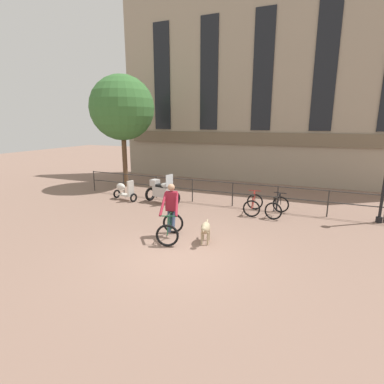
% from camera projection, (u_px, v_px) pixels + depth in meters
% --- Properties ---
extents(ground_plane, '(60.00, 60.00, 0.00)m').
position_uv_depth(ground_plane, '(181.00, 253.00, 8.30)').
color(ground_plane, '#846656').
extents(canal_railing, '(15.05, 0.05, 1.05)m').
position_uv_depth(canal_railing, '(233.00, 190.00, 12.79)').
color(canal_railing, '#2D2B28').
rests_on(canal_railing, ground_plane).
extents(building_facade, '(18.00, 0.72, 11.40)m').
position_uv_depth(building_facade, '(263.00, 83.00, 16.82)').
color(building_facade, gray).
rests_on(building_facade, ground_plane).
extents(cyclist_with_bike, '(1.01, 1.32, 1.70)m').
position_uv_depth(cyclist_with_bike, '(171.00, 214.00, 9.26)').
color(cyclist_with_bike, black).
rests_on(cyclist_with_bike, ground_plane).
extents(dog, '(0.41, 0.97, 0.64)m').
position_uv_depth(dog, '(205.00, 229.00, 8.92)').
color(dog, tan).
rests_on(dog, ground_plane).
extents(parked_motorcycle, '(1.72, 0.98, 1.35)m').
position_uv_depth(parked_motorcycle, '(162.00, 191.00, 13.28)').
color(parked_motorcycle, black).
rests_on(parked_motorcycle, ground_plane).
extents(parked_bicycle_near_lamp, '(0.75, 1.16, 0.86)m').
position_uv_depth(parked_bicycle_near_lamp, '(253.00, 204.00, 11.88)').
color(parked_bicycle_near_lamp, black).
rests_on(parked_bicycle_near_lamp, ground_plane).
extents(parked_bicycle_mid_left, '(0.80, 1.19, 0.86)m').
position_uv_depth(parked_bicycle_mid_left, '(277.00, 207.00, 11.53)').
color(parked_bicycle_mid_left, black).
rests_on(parked_bicycle_mid_left, ground_plane).
extents(parked_scooter, '(1.34, 0.72, 0.96)m').
position_uv_depth(parked_scooter, '(124.00, 190.00, 13.89)').
color(parked_scooter, black).
rests_on(parked_scooter, ground_plane).
extents(tree_canalside_left, '(3.43, 3.43, 5.99)m').
position_uv_depth(tree_canalside_left, '(122.00, 108.00, 15.96)').
color(tree_canalside_left, brown).
rests_on(tree_canalside_left, ground_plane).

